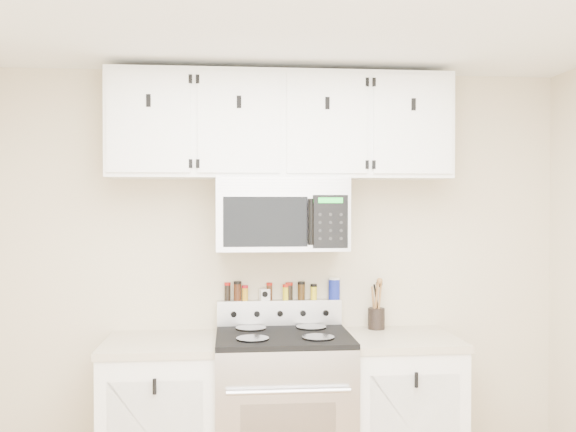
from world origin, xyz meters
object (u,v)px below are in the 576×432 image
object	(u,v)px
range	(283,414)
utensil_crock	(376,317)
salt_canister	(334,289)
microwave	(281,214)

from	to	relation	value
range	utensil_crock	distance (m)	0.82
salt_canister	range	bearing A→B (deg)	-140.30
utensil_crock	range	bearing A→B (deg)	-158.66
utensil_crock	salt_canister	world-z (taller)	salt_canister
range	microwave	size ratio (longest dim) A/B	1.45
salt_canister	utensil_crock	bearing A→B (deg)	-11.13
microwave	utensil_crock	xyz separation A→B (m)	(0.59, 0.11, -0.63)
range	microwave	distance (m)	1.15
microwave	utensil_crock	distance (m)	0.88
range	salt_canister	world-z (taller)	salt_canister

